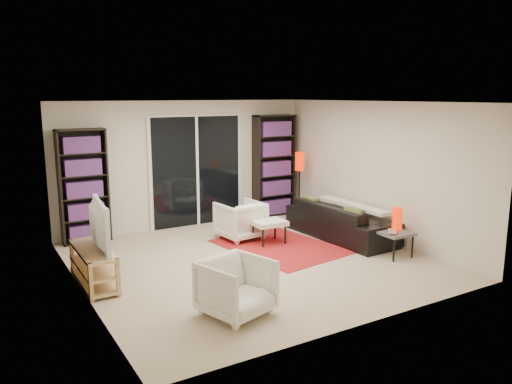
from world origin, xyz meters
TOP-DOWN VIEW (x-y plane):
  - floor at (0.00, 0.00)m, footprint 5.00×5.00m
  - wall_back at (0.00, 2.50)m, footprint 5.00×0.02m
  - wall_front at (0.00, -2.50)m, footprint 5.00×0.02m
  - wall_left at (-2.50, 0.00)m, footprint 0.02×5.00m
  - wall_right at (2.50, 0.00)m, footprint 0.02×5.00m
  - ceiling at (0.00, 0.00)m, footprint 5.00×5.00m
  - sliding_door at (0.20, 2.46)m, footprint 1.92×0.08m
  - bookshelf_left at (-1.95, 2.33)m, footprint 0.80×0.30m
  - bookshelf_right at (1.90, 2.33)m, footprint 0.90×0.30m
  - tv_stand at (-2.31, 0.23)m, footprint 0.39×1.23m
  - tv at (-2.29, 0.23)m, footprint 0.25×1.11m
  - rug at (0.76, 0.38)m, footprint 1.82×2.29m
  - sofa at (1.99, 0.28)m, footprint 0.92×2.19m
  - armchair_back at (0.43, 1.15)m, footprint 0.78×0.80m
  - armchair_front at (-1.12, -1.56)m, footprint 0.89×0.90m
  - ottoman at (0.72, 0.64)m, footprint 0.56×0.47m
  - side_table at (2.03, -0.96)m, footprint 0.50×0.50m
  - laptop at (1.99, -1.00)m, footprint 0.39×0.39m
  - table_lamp at (2.16, -0.87)m, footprint 0.16×0.16m
  - floor_lamp at (2.17, 1.81)m, footprint 0.21×0.21m

SIDE VIEW (x-z plane):
  - floor at x=0.00m, z-range 0.00..0.00m
  - rug at x=0.76m, z-range 0.00..0.01m
  - tv_stand at x=-2.31m, z-range 0.01..0.51m
  - sofa at x=1.99m, z-range 0.00..0.63m
  - armchair_front at x=-1.12m, z-range 0.00..0.67m
  - armchair_back at x=0.43m, z-range 0.00..0.67m
  - ottoman at x=0.72m, z-range 0.14..0.54m
  - side_table at x=2.03m, z-range 0.16..0.56m
  - laptop at x=1.99m, z-range 0.40..0.43m
  - table_lamp at x=2.16m, z-range 0.40..0.76m
  - tv at x=-2.29m, z-range 0.50..1.14m
  - bookshelf_left at x=-1.95m, z-range 0.00..1.95m
  - floor_lamp at x=2.17m, z-range 0.36..1.73m
  - sliding_door at x=0.20m, z-range -0.03..2.13m
  - bookshelf_right at x=1.90m, z-range 0.00..2.10m
  - wall_back at x=0.00m, z-range 0.00..2.40m
  - wall_front at x=0.00m, z-range 0.00..2.40m
  - wall_left at x=-2.50m, z-range 0.00..2.40m
  - wall_right at x=2.50m, z-range 0.00..2.40m
  - ceiling at x=0.00m, z-range 2.39..2.41m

